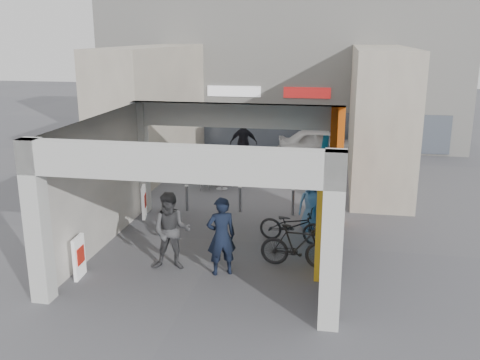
% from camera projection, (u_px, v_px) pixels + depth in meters
% --- Properties ---
extents(ground, '(90.00, 90.00, 0.00)m').
position_uv_depth(ground, '(222.00, 240.00, 14.72)').
color(ground, '#545459').
rests_on(ground, ground).
extents(arcade_canopy, '(6.40, 6.45, 6.40)m').
position_uv_depth(arcade_canopy, '(235.00, 167.00, 13.23)').
color(arcade_canopy, '#B9BAB5').
rests_on(arcade_canopy, ground).
extents(far_building, '(18.00, 4.08, 8.00)m').
position_uv_depth(far_building, '(280.00, 64.00, 26.92)').
color(far_building, silver).
rests_on(far_building, ground).
extents(plaza_bldg_left, '(2.00, 9.00, 5.00)m').
position_uv_depth(plaza_bldg_left, '(153.00, 109.00, 21.95)').
color(plaza_bldg_left, '#BBB19B').
rests_on(plaza_bldg_left, ground).
extents(plaza_bldg_right, '(2.00, 9.00, 5.00)m').
position_uv_depth(plaza_bldg_right, '(378.00, 115.00, 20.37)').
color(plaza_bldg_right, '#BBB19B').
rests_on(plaza_bldg_right, ground).
extents(bollard_left, '(0.09, 0.09, 0.83)m').
position_uv_depth(bollard_left, '(187.00, 198.00, 17.06)').
color(bollard_left, gray).
rests_on(bollard_left, ground).
extents(bollard_center, '(0.09, 0.09, 0.81)m').
position_uv_depth(bollard_center, '(240.00, 199.00, 16.96)').
color(bollard_center, gray).
rests_on(bollard_center, ground).
extents(bollard_right, '(0.09, 0.09, 0.83)m').
position_uv_depth(bollard_right, '(293.00, 202.00, 16.64)').
color(bollard_right, gray).
rests_on(bollard_right, ground).
extents(advert_board_near, '(0.13, 0.55, 1.00)m').
position_uv_depth(advert_board_near, '(79.00, 257.00, 12.35)').
color(advert_board_near, white).
rests_on(advert_board_near, ground).
extents(advert_board_far, '(0.21, 0.55, 1.00)m').
position_uv_depth(advert_board_far, '(144.00, 202.00, 16.39)').
color(advert_board_far, white).
rests_on(advert_board_far, ground).
extents(cafe_set, '(1.39, 1.13, 0.84)m').
position_uv_depth(cafe_set, '(220.00, 179.00, 19.71)').
color(cafe_set, '#9B9BA0').
rests_on(cafe_set, ground).
extents(produce_stand, '(1.33, 0.72, 0.87)m').
position_uv_depth(produce_stand, '(200.00, 172.00, 20.51)').
color(produce_stand, black).
rests_on(produce_stand, ground).
extents(crate_stack, '(0.50, 0.41, 0.56)m').
position_uv_depth(crate_stack, '(276.00, 167.00, 21.57)').
color(crate_stack, '#1A5D1D').
rests_on(crate_stack, ground).
extents(border_collie, '(0.22, 0.43, 0.59)m').
position_uv_depth(border_collie, '(221.00, 235.00, 14.44)').
color(border_collie, black).
rests_on(border_collie, ground).
extents(man_with_dog, '(0.82, 0.70, 1.89)m').
position_uv_depth(man_with_dog, '(221.00, 236.00, 12.42)').
color(man_with_dog, black).
rests_on(man_with_dog, ground).
extents(man_back_turned, '(1.04, 0.87, 1.91)m').
position_uv_depth(man_back_turned, '(171.00, 231.00, 12.71)').
color(man_back_turned, '#404043').
rests_on(man_back_turned, ground).
extents(man_elderly, '(0.88, 0.69, 1.57)m').
position_uv_depth(man_elderly, '(311.00, 204.00, 15.29)').
color(man_elderly, '#5883AC').
rests_on(man_elderly, ground).
extents(man_crates, '(1.22, 0.66, 1.97)m').
position_uv_depth(man_crates, '(244.00, 143.00, 22.71)').
color(man_crates, black).
rests_on(man_crates, ground).
extents(bicycle_front, '(1.91, 0.94, 0.96)m').
position_uv_depth(bicycle_front, '(292.00, 225.00, 14.46)').
color(bicycle_front, black).
rests_on(bicycle_front, ground).
extents(bicycle_rear, '(1.82, 0.63, 1.08)m').
position_uv_depth(bicycle_rear, '(297.00, 246.00, 12.91)').
color(bicycle_rear, black).
rests_on(bicycle_rear, ground).
extents(white_van, '(4.24, 2.13, 1.38)m').
position_uv_depth(white_van, '(323.00, 144.00, 23.96)').
color(white_van, white).
rests_on(white_van, ground).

